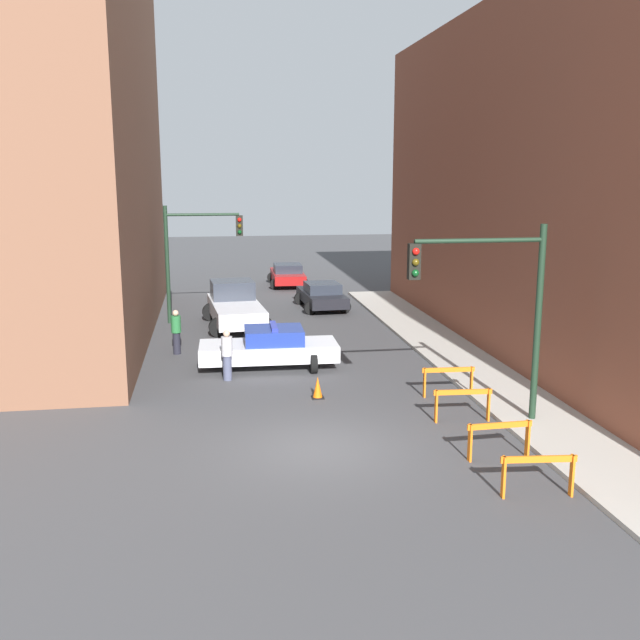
# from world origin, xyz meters

# --- Properties ---
(ground_plane) EXTENTS (120.00, 120.00, 0.00)m
(ground_plane) POSITION_xyz_m (0.00, 0.00, 0.00)
(ground_plane) COLOR #424244
(sidewalk_right) EXTENTS (2.40, 44.00, 0.12)m
(sidewalk_right) POSITION_xyz_m (6.20, 0.00, 0.06)
(sidewalk_right) COLOR #B2ADA3
(sidewalk_right) RESTS_ON ground_plane
(traffic_light_near) EXTENTS (3.64, 0.35, 5.20)m
(traffic_light_near) POSITION_xyz_m (4.73, 0.89, 3.53)
(traffic_light_near) COLOR black
(traffic_light_near) RESTS_ON sidewalk_right
(traffic_light_far) EXTENTS (3.44, 0.35, 5.20)m
(traffic_light_far) POSITION_xyz_m (-3.30, 15.63, 3.40)
(traffic_light_far) COLOR black
(traffic_light_far) RESTS_ON ground_plane
(police_car) EXTENTS (4.75, 2.44, 1.52)m
(police_car) POSITION_xyz_m (-0.60, 7.45, 0.72)
(police_car) COLOR white
(police_car) RESTS_ON ground_plane
(white_truck) EXTENTS (2.93, 5.55, 1.90)m
(white_truck) POSITION_xyz_m (-1.52, 14.50, 0.91)
(white_truck) COLOR silver
(white_truck) RESTS_ON ground_plane
(parked_car_near) EXTENTS (2.43, 4.39, 1.31)m
(parked_car_near) POSITION_xyz_m (2.87, 17.96, 0.67)
(parked_car_near) COLOR black
(parked_car_near) RESTS_ON ground_plane
(parked_car_mid) EXTENTS (2.34, 4.34, 1.31)m
(parked_car_mid) POSITION_xyz_m (2.01, 25.50, 0.67)
(parked_car_mid) COLOR maroon
(parked_car_mid) RESTS_ON ground_plane
(pedestrian_crossing) EXTENTS (0.36, 0.36, 1.66)m
(pedestrian_crossing) POSITION_xyz_m (-2.09, 6.18, 0.86)
(pedestrian_crossing) COLOR #474C66
(pedestrian_crossing) RESTS_ON ground_plane
(pedestrian_corner) EXTENTS (0.50, 0.50, 1.66)m
(pedestrian_corner) POSITION_xyz_m (-3.85, 9.90, 0.86)
(pedestrian_corner) COLOR black
(pedestrian_corner) RESTS_ON ground_plane
(barrier_front) EXTENTS (1.60, 0.30, 0.90)m
(barrier_front) POSITION_xyz_m (4.01, -3.37, 0.62)
(barrier_front) COLOR orange
(barrier_front) RESTS_ON ground_plane
(barrier_mid) EXTENTS (1.60, 0.21, 0.90)m
(barrier_mid) POSITION_xyz_m (4.01, -1.35, 0.62)
(barrier_mid) COLOR orange
(barrier_mid) RESTS_ON ground_plane
(barrier_back) EXTENTS (1.60, 0.26, 0.90)m
(barrier_back) POSITION_xyz_m (4.06, 1.24, 0.62)
(barrier_back) COLOR orange
(barrier_back) RESTS_ON ground_plane
(barrier_corner) EXTENTS (1.60, 0.24, 0.90)m
(barrier_corner) POSITION_xyz_m (4.40, 3.42, 0.62)
(barrier_corner) COLOR orange
(barrier_corner) RESTS_ON ground_plane
(traffic_cone) EXTENTS (0.36, 0.36, 0.66)m
(traffic_cone) POSITION_xyz_m (0.51, 3.87, 0.32)
(traffic_cone) COLOR black
(traffic_cone) RESTS_ON ground_plane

